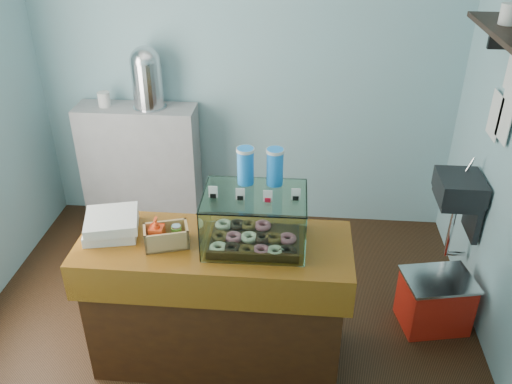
# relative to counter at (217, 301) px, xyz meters

# --- Properties ---
(ground) EXTENTS (3.50, 3.50, 0.00)m
(ground) POSITION_rel_counter_xyz_m (0.00, 0.25, -0.46)
(ground) COLOR black
(ground) RESTS_ON ground
(room_shell) EXTENTS (3.54, 3.04, 2.82)m
(room_shell) POSITION_rel_counter_xyz_m (0.03, 0.26, 1.25)
(room_shell) COLOR #85B6C2
(room_shell) RESTS_ON ground
(counter) EXTENTS (1.60, 0.60, 0.90)m
(counter) POSITION_rel_counter_xyz_m (0.00, 0.00, 0.00)
(counter) COLOR #3C1E0B
(counter) RESTS_ON ground
(back_shelf) EXTENTS (1.00, 0.32, 1.10)m
(back_shelf) POSITION_rel_counter_xyz_m (-0.90, 1.57, 0.09)
(back_shelf) COLOR #99999C
(back_shelf) RESTS_ON ground
(display_case) EXTENTS (0.59, 0.44, 0.54)m
(display_case) POSITION_rel_counter_xyz_m (0.23, 0.05, 0.61)
(display_case) COLOR #361E10
(display_case) RESTS_ON counter
(condiment_crate) EXTENTS (0.28, 0.22, 0.19)m
(condiment_crate) POSITION_rel_counter_xyz_m (-0.28, -0.04, 0.51)
(condiment_crate) COLOR tan
(condiment_crate) RESTS_ON counter
(pastry_boxes) EXTENTS (0.37, 0.37, 0.12)m
(pastry_boxes) POSITION_rel_counter_xyz_m (-0.62, 0.05, 0.50)
(pastry_boxes) COLOR silver
(pastry_boxes) RESTS_ON counter
(coffee_urn) EXTENTS (0.28, 0.28, 0.51)m
(coffee_urn) POSITION_rel_counter_xyz_m (-0.77, 1.58, 0.91)
(coffee_urn) COLOR silver
(coffee_urn) RESTS_ON back_shelf
(red_cooler) EXTENTS (0.52, 0.43, 0.40)m
(red_cooler) POSITION_rel_counter_xyz_m (1.45, 0.42, -0.26)
(red_cooler) COLOR red
(red_cooler) RESTS_ON ground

